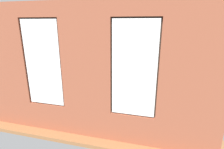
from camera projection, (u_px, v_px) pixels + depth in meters
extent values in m
cube|color=#99663D|center=(114.00, 95.00, 7.07)|extent=(6.59, 6.22, 0.10)
cube|color=#9E5138|center=(193.00, 83.00, 3.50)|extent=(1.38, 0.16, 3.25)
cube|color=#9E5138|center=(86.00, 75.00, 4.07)|extent=(1.20, 0.16, 3.25)
cube|color=#9E5138|center=(6.00, 68.00, 4.63)|extent=(1.38, 0.16, 3.25)
cube|color=#9E5138|center=(132.00, 128.00, 4.15)|extent=(1.02, 0.16, 0.74)
cube|color=#9E5138|center=(137.00, 7.00, 3.38)|extent=(1.02, 0.16, 0.35)
cube|color=white|center=(134.00, 70.00, 3.70)|extent=(0.96, 0.03, 2.10)
cube|color=#38281E|center=(134.00, 69.00, 3.76)|extent=(1.02, 0.04, 2.16)
cube|color=#9E5138|center=(50.00, 116.00, 4.70)|extent=(1.02, 0.16, 0.74)
cube|color=#9E5138|center=(38.00, 9.00, 3.92)|extent=(1.02, 0.16, 0.35)
cube|color=white|center=(43.00, 64.00, 4.24)|extent=(0.96, 0.03, 2.10)
cube|color=#38281E|center=(45.00, 63.00, 4.30)|extent=(1.02, 0.04, 2.16)
cube|color=tan|center=(90.00, 108.00, 4.42)|extent=(3.44, 0.24, 0.06)
cube|color=black|center=(87.00, 54.00, 4.01)|extent=(0.42, 0.03, 0.59)
cube|color=#389360|center=(87.00, 54.00, 4.03)|extent=(0.36, 0.01, 0.53)
cube|color=white|center=(44.00, 52.00, 7.13)|extent=(0.10, 5.22, 3.25)
cube|color=black|center=(73.00, 111.00, 5.31)|extent=(1.76, 0.85, 0.42)
cube|color=black|center=(67.00, 103.00, 4.90)|extent=(1.76, 0.24, 0.38)
cube|color=black|center=(97.00, 104.00, 5.04)|extent=(0.22, 0.85, 0.24)
cube|color=black|center=(50.00, 99.00, 5.41)|extent=(0.22, 0.85, 0.24)
cube|color=black|center=(83.00, 103.00, 5.19)|extent=(0.61, 0.65, 0.12)
cube|color=black|center=(63.00, 101.00, 5.35)|extent=(0.61, 0.65, 0.12)
cube|color=black|center=(174.00, 100.00, 6.07)|extent=(0.93, 2.06, 0.42)
cube|color=black|center=(186.00, 90.00, 5.89)|extent=(0.32, 2.04, 0.38)
cube|color=black|center=(172.00, 83.00, 6.83)|extent=(0.86, 0.25, 0.24)
cube|color=black|center=(179.00, 103.00, 5.14)|extent=(0.86, 0.25, 0.24)
cube|color=black|center=(173.00, 88.00, 6.37)|extent=(0.67, 0.76, 0.12)
cube|color=black|center=(175.00, 97.00, 5.63)|extent=(0.67, 0.76, 0.12)
cube|color=tan|center=(114.00, 87.00, 6.80)|extent=(1.25, 0.82, 0.04)
cube|color=tan|center=(129.00, 90.00, 7.05)|extent=(0.07, 0.07, 0.37)
cube|color=tan|center=(103.00, 87.00, 7.32)|extent=(0.07, 0.07, 0.37)
cube|color=tan|center=(126.00, 96.00, 6.40)|extent=(0.07, 0.07, 0.37)
cube|color=tan|center=(97.00, 93.00, 6.67)|extent=(0.07, 0.07, 0.37)
cylinder|color=#4C4C51|center=(114.00, 85.00, 6.78)|extent=(0.08, 0.08, 0.10)
cylinder|color=#B7333D|center=(111.00, 83.00, 6.91)|extent=(0.08, 0.08, 0.12)
cylinder|color=beige|center=(104.00, 85.00, 6.76)|extent=(0.12, 0.12, 0.10)
sphere|color=#286B2D|center=(104.00, 82.00, 6.73)|extent=(0.14, 0.14, 0.14)
cube|color=black|center=(123.00, 85.00, 6.84)|extent=(0.17, 0.14, 0.02)
cube|color=#59595B|center=(115.00, 87.00, 6.66)|extent=(0.18, 0.12, 0.02)
cube|color=black|center=(59.00, 80.00, 7.87)|extent=(1.12, 0.42, 0.57)
cube|color=black|center=(58.00, 74.00, 7.78)|extent=(0.52, 0.20, 0.05)
cube|color=black|center=(58.00, 73.00, 7.77)|extent=(0.06, 0.04, 0.06)
cube|color=black|center=(58.00, 64.00, 7.65)|extent=(1.18, 0.04, 0.73)
cube|color=black|center=(58.00, 64.00, 7.67)|extent=(1.13, 0.01, 0.68)
cylinder|color=olive|center=(128.00, 77.00, 8.82)|extent=(0.50, 0.50, 0.28)
ellipsoid|color=white|center=(128.00, 71.00, 8.73)|extent=(1.12, 1.12, 0.45)
ellipsoid|color=navy|center=(126.00, 68.00, 8.72)|extent=(0.44, 0.44, 0.18)
cylinder|color=brown|center=(27.00, 109.00, 5.58)|extent=(0.23, 0.23, 0.26)
cylinder|color=brown|center=(25.00, 98.00, 5.47)|extent=(0.04, 0.04, 0.49)
cone|color=#286B2D|center=(15.00, 84.00, 5.36)|extent=(0.66, 0.26, 0.59)
cone|color=#286B2D|center=(14.00, 86.00, 5.15)|extent=(0.45, 0.64, 0.60)
cone|color=#286B2D|center=(20.00, 85.00, 5.12)|extent=(0.38, 0.58, 0.66)
cone|color=#286B2D|center=(26.00, 86.00, 5.15)|extent=(0.64, 0.48, 0.58)
cone|color=#286B2D|center=(32.00, 83.00, 5.42)|extent=(0.62, 0.50, 0.59)
cone|color=#286B2D|center=(29.00, 81.00, 5.56)|extent=(0.21, 0.64, 0.60)
cone|color=#286B2D|center=(24.00, 80.00, 5.53)|extent=(0.43, 0.59, 0.65)
cylinder|color=#47423D|center=(163.00, 87.00, 7.55)|extent=(0.16, 0.16, 0.19)
cylinder|color=brown|center=(163.00, 84.00, 7.51)|extent=(0.02, 0.02, 0.08)
ellipsoid|color=#3D8E42|center=(163.00, 81.00, 7.46)|extent=(0.26, 0.26, 0.22)
cylinder|color=#9E5638|center=(142.00, 90.00, 7.25)|extent=(0.14, 0.14, 0.16)
cylinder|color=brown|center=(142.00, 87.00, 7.21)|extent=(0.02, 0.02, 0.16)
ellipsoid|color=#337F38|center=(142.00, 83.00, 7.16)|extent=(0.25, 0.25, 0.16)
cylinder|color=beige|center=(58.00, 93.00, 6.84)|extent=(0.26, 0.26, 0.30)
cylinder|color=brown|center=(58.00, 88.00, 6.78)|extent=(0.04, 0.04, 0.08)
ellipsoid|color=#337F38|center=(57.00, 83.00, 6.72)|extent=(0.43, 0.43, 0.33)
cylinder|color=brown|center=(175.00, 79.00, 8.36)|extent=(0.34, 0.34, 0.37)
cylinder|color=brown|center=(175.00, 75.00, 8.30)|extent=(0.05, 0.05, 0.08)
ellipsoid|color=#3D8E42|center=(176.00, 70.00, 8.23)|extent=(0.61, 0.61, 0.41)
cylinder|color=beige|center=(115.00, 117.00, 5.00)|extent=(0.37, 0.37, 0.37)
cylinder|color=brown|center=(115.00, 109.00, 4.93)|extent=(0.06, 0.06, 0.13)
ellipsoid|color=#337F38|center=(116.00, 101.00, 4.85)|extent=(0.63, 0.63, 0.38)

